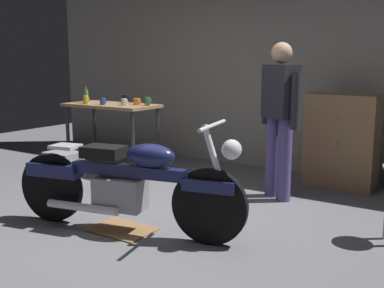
{
  "coord_description": "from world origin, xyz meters",
  "views": [
    {
      "loc": [
        2.48,
        -3.18,
        1.48
      ],
      "look_at": [
        -0.04,
        0.7,
        0.65
      ],
      "focal_mm": 43.57,
      "sensor_mm": 36.0,
      "label": 1
    }
  ],
  "objects_px": {
    "person_standing": "(280,114)",
    "mug_white_ceramic": "(124,102)",
    "bottle": "(86,96)",
    "mug_yellow_tall": "(86,100)",
    "mug_orange_travel": "(137,102)",
    "mug_blue_enamel": "(103,101)",
    "wooden_dresser": "(342,141)",
    "mug_green_speckled": "(148,101)",
    "mug_black_matte": "(125,99)",
    "motorcycle": "(126,182)",
    "storage_bin": "(64,165)"
  },
  "relations": [
    {
      "from": "mug_yellow_tall",
      "to": "mug_orange_travel",
      "type": "distance_m",
      "value": 0.72
    },
    {
      "from": "motorcycle",
      "to": "bottle",
      "type": "xyz_separation_m",
      "value": [
        -2.19,
        1.7,
        0.55
      ]
    },
    {
      "from": "mug_yellow_tall",
      "to": "mug_white_ceramic",
      "type": "distance_m",
      "value": 0.58
    },
    {
      "from": "mug_green_speckled",
      "to": "mug_yellow_tall",
      "type": "distance_m",
      "value": 0.88
    },
    {
      "from": "mug_blue_enamel",
      "to": "mug_yellow_tall",
      "type": "bearing_deg",
      "value": -172.19
    },
    {
      "from": "mug_green_speckled",
      "to": "mug_blue_enamel",
      "type": "distance_m",
      "value": 0.61
    },
    {
      "from": "motorcycle",
      "to": "mug_white_ceramic",
      "type": "distance_m",
      "value": 2.33
    },
    {
      "from": "motorcycle",
      "to": "person_standing",
      "type": "xyz_separation_m",
      "value": [
        0.7,
        1.67,
        0.48
      ]
    },
    {
      "from": "mug_blue_enamel",
      "to": "mug_black_matte",
      "type": "xyz_separation_m",
      "value": [
        0.07,
        0.38,
        0.01
      ]
    },
    {
      "from": "mug_black_matte",
      "to": "motorcycle",
      "type": "bearing_deg",
      "value": -49.09
    },
    {
      "from": "mug_blue_enamel",
      "to": "mug_yellow_tall",
      "type": "xyz_separation_m",
      "value": [
        -0.28,
        -0.04,
        0.01
      ]
    },
    {
      "from": "mug_green_speckled",
      "to": "storage_bin",
      "type": "bearing_deg",
      "value": -129.41
    },
    {
      "from": "motorcycle",
      "to": "storage_bin",
      "type": "height_order",
      "value": "motorcycle"
    },
    {
      "from": "person_standing",
      "to": "mug_green_speckled",
      "type": "bearing_deg",
      "value": 23.31
    },
    {
      "from": "wooden_dresser",
      "to": "mug_white_ceramic",
      "type": "distance_m",
      "value": 2.79
    },
    {
      "from": "person_standing",
      "to": "wooden_dresser",
      "type": "relative_size",
      "value": 1.52
    },
    {
      "from": "person_standing",
      "to": "wooden_dresser",
      "type": "height_order",
      "value": "person_standing"
    },
    {
      "from": "mug_yellow_tall",
      "to": "bottle",
      "type": "distance_m",
      "value": 0.2
    },
    {
      "from": "person_standing",
      "to": "bottle",
      "type": "relative_size",
      "value": 6.93
    },
    {
      "from": "wooden_dresser",
      "to": "mug_green_speckled",
      "type": "bearing_deg",
      "value": -164.14
    },
    {
      "from": "storage_bin",
      "to": "mug_yellow_tall",
      "type": "height_order",
      "value": "mug_yellow_tall"
    },
    {
      "from": "mug_orange_travel",
      "to": "wooden_dresser",
      "type": "bearing_deg",
      "value": 15.23
    },
    {
      "from": "mug_yellow_tall",
      "to": "wooden_dresser",
      "type": "bearing_deg",
      "value": 16.84
    },
    {
      "from": "mug_yellow_tall",
      "to": "bottle",
      "type": "bearing_deg",
      "value": 135.01
    },
    {
      "from": "motorcycle",
      "to": "mug_yellow_tall",
      "type": "distance_m",
      "value": 2.63
    },
    {
      "from": "motorcycle",
      "to": "mug_orange_travel",
      "type": "relative_size",
      "value": 18.04
    },
    {
      "from": "mug_white_ceramic",
      "to": "bottle",
      "type": "xyz_separation_m",
      "value": [
        -0.69,
        -0.01,
        0.05
      ]
    },
    {
      "from": "mug_orange_travel",
      "to": "mug_black_matte",
      "type": "xyz_separation_m",
      "value": [
        -0.32,
        0.14,
        0.01
      ]
    },
    {
      "from": "storage_bin",
      "to": "mug_white_ceramic",
      "type": "xyz_separation_m",
      "value": [
        0.43,
        0.7,
        0.77
      ]
    },
    {
      "from": "mug_blue_enamel",
      "to": "mug_yellow_tall",
      "type": "relative_size",
      "value": 0.91
    },
    {
      "from": "storage_bin",
      "to": "mug_green_speckled",
      "type": "height_order",
      "value": "mug_green_speckled"
    },
    {
      "from": "mug_green_speckled",
      "to": "bottle",
      "type": "height_order",
      "value": "bottle"
    },
    {
      "from": "mug_black_matte",
      "to": "wooden_dresser",
      "type": "bearing_deg",
      "value": 11.0
    },
    {
      "from": "motorcycle",
      "to": "mug_yellow_tall",
      "type": "height_order",
      "value": "mug_yellow_tall"
    },
    {
      "from": "storage_bin",
      "to": "mug_white_ceramic",
      "type": "relative_size",
      "value": 4.04
    },
    {
      "from": "person_standing",
      "to": "mug_black_matte",
      "type": "bearing_deg",
      "value": 21.67
    },
    {
      "from": "wooden_dresser",
      "to": "mug_orange_travel",
      "type": "bearing_deg",
      "value": -164.77
    },
    {
      "from": "wooden_dresser",
      "to": "mug_black_matte",
      "type": "bearing_deg",
      "value": -169.0
    },
    {
      "from": "motorcycle",
      "to": "bottle",
      "type": "height_order",
      "value": "bottle"
    },
    {
      "from": "mug_orange_travel",
      "to": "mug_white_ceramic",
      "type": "height_order",
      "value": "same"
    },
    {
      "from": "person_standing",
      "to": "mug_black_matte",
      "type": "height_order",
      "value": "person_standing"
    },
    {
      "from": "motorcycle",
      "to": "mug_green_speckled",
      "type": "distance_m",
      "value": 2.28
    },
    {
      "from": "person_standing",
      "to": "mug_white_ceramic",
      "type": "height_order",
      "value": "person_standing"
    },
    {
      "from": "person_standing",
      "to": "mug_white_ceramic",
      "type": "relative_size",
      "value": 15.35
    },
    {
      "from": "wooden_dresser",
      "to": "mug_orange_travel",
      "type": "height_order",
      "value": "wooden_dresser"
    },
    {
      "from": "mug_orange_travel",
      "to": "mug_white_ceramic",
      "type": "relative_size",
      "value": 1.1
    },
    {
      "from": "motorcycle",
      "to": "mug_green_speckled",
      "type": "bearing_deg",
      "value": 111.75
    },
    {
      "from": "person_standing",
      "to": "wooden_dresser",
      "type": "bearing_deg",
      "value": -87.78
    },
    {
      "from": "person_standing",
      "to": "mug_green_speckled",
      "type": "height_order",
      "value": "person_standing"
    },
    {
      "from": "mug_blue_enamel",
      "to": "mug_white_ceramic",
      "type": "bearing_deg",
      "value": 20.96
    }
  ]
}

